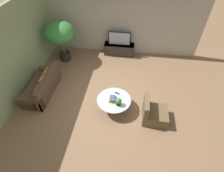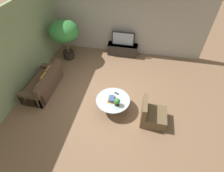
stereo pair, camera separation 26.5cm
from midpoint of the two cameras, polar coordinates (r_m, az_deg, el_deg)
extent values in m
plane|color=brown|center=(6.58, -2.46, -3.74)|extent=(24.00, 24.00, 0.00)
cube|color=#A39E93|center=(8.35, 1.25, 20.30)|extent=(7.40, 0.12, 3.00)
cube|color=gray|center=(7.01, -30.22, 9.04)|extent=(0.12, 7.40, 3.00)
cube|color=#2D2823|center=(8.64, 1.41, 11.89)|extent=(1.41, 0.48, 0.53)
cube|color=#2D2823|center=(8.51, 1.44, 13.33)|extent=(1.43, 0.50, 0.02)
cube|color=black|center=(8.34, 1.48, 15.29)|extent=(1.03, 0.08, 0.64)
cube|color=#99A8B7|center=(8.31, 1.45, 15.15)|extent=(0.95, 0.00, 0.58)
cube|color=black|center=(8.50, 1.45, 13.46)|extent=(0.31, 0.13, 0.02)
cylinder|color=#756656|center=(6.24, -0.61, -7.12)|extent=(0.63, 0.63, 0.02)
cylinder|color=#756656|center=(6.08, -0.63, -5.92)|extent=(0.10, 0.10, 0.43)
cylinder|color=#A8B2B7|center=(5.91, -0.64, -4.54)|extent=(1.15, 1.15, 0.02)
cube|color=#4C3828|center=(7.18, -22.99, -0.67)|extent=(0.84, 1.84, 0.42)
cube|color=#4C3828|center=(6.75, -21.44, 1.57)|extent=(0.16, 1.84, 0.42)
cube|color=#4C3828|center=(7.66, -20.62, 3.92)|extent=(0.84, 0.20, 0.54)
cube|color=#4C3828|center=(6.69, -25.98, -5.19)|extent=(0.84, 0.20, 0.54)
cube|color=olive|center=(7.11, -21.22, 3.71)|extent=(0.19, 0.39, 0.37)
cube|color=orange|center=(6.86, -22.52, 1.40)|extent=(0.12, 0.36, 0.33)
cube|color=orange|center=(6.63, -23.87, -1.23)|extent=(0.14, 0.29, 0.27)
cube|color=brown|center=(5.95, 12.51, -9.20)|extent=(0.80, 0.76, 0.40)
cube|color=brown|center=(5.58, 9.81, -6.28)|extent=(0.14, 0.76, 0.46)
cylinder|color=black|center=(8.64, -15.89, 9.39)|extent=(0.50, 0.50, 0.35)
cylinder|color=brown|center=(8.40, -16.50, 11.94)|extent=(0.08, 0.08, 0.56)
ellipsoid|color=#337F38|center=(8.06, -17.56, 16.27)|extent=(1.28, 1.28, 0.89)
cylinder|color=black|center=(5.73, 0.77, -5.80)|extent=(0.16, 0.16, 0.09)
sphere|color=#337F38|center=(5.63, 0.78, -4.95)|extent=(0.20, 0.20, 0.20)
cube|color=gold|center=(5.88, -1.17, -4.53)|extent=(0.27, 0.29, 0.04)
cube|color=#A32823|center=(5.85, -1.07, -4.32)|extent=(0.21, 0.27, 0.04)
cube|color=#2D4C84|center=(5.82, -1.11, -4.04)|extent=(0.22, 0.29, 0.04)
cube|color=black|center=(6.09, 0.45, -2.38)|extent=(0.16, 0.10, 0.02)
camera|label=1|loc=(0.13, -91.22, -1.18)|focal=28.00mm
camera|label=2|loc=(0.13, 88.78, 1.18)|focal=28.00mm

